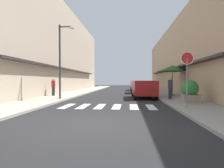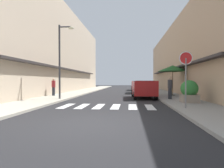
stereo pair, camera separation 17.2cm
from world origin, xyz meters
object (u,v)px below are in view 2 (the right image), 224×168
Objects in this scene: parked_car_near at (143,87)px; pedestrian_walking_far at (54,87)px; parked_car_mid at (139,85)px; street_lamp at (62,54)px; parked_car_far at (137,84)px; pedestrian_walking_near at (170,87)px; cafe_umbrella at (173,68)px; planter_corner at (189,91)px; round_street_sign at (186,65)px.

pedestrian_walking_far reaches higher than parked_car_near.
parked_car_near is 2.69× the size of pedestrian_walking_far.
street_lamp reaches higher than parked_car_mid.
pedestrian_walking_near reaches higher than parked_car_far.
cafe_umbrella is 6.16m from planter_corner.
pedestrian_walking_near is at bearing -83.22° from parked_car_far.
cafe_umbrella is (2.81, -4.68, 1.68)m from parked_car_mid.
parked_car_near is 0.96× the size of parked_car_far.
parked_car_far is 17.14m from street_lamp.
parked_car_mid is at bearing 178.11° from pedestrian_walking_near.
parked_car_mid is 11.11m from street_lamp.
pedestrian_walking_far is (-8.01, -6.06, 0.02)m from parked_car_mid.
round_street_sign is 0.50× the size of street_lamp.
parked_car_far is at bearing 68.62° from street_lamp.
parked_car_far is 17.65m from planter_corner.
parked_car_near is at bearing -143.96° from cafe_umbrella.
parked_car_mid is 1.49× the size of cafe_umbrella.
parked_car_far is 15.24m from pedestrian_walking_far.
parked_car_mid is 0.94× the size of parked_car_far.
pedestrian_walking_far is at bearing -172.73° from cafe_umbrella.
pedestrian_walking_near reaches higher than parked_car_near.
round_street_sign is at bearing -75.97° from parked_car_near.
cafe_umbrella is at bearing -105.08° from pedestrian_walking_far.
round_street_sign and cafe_umbrella have the same top height.
cafe_umbrella is (1.22, 8.43, 0.36)m from round_street_sign.
planter_corner is at bearing -10.92° from street_lamp.
street_lamp is (-7.77, 4.23, 1.23)m from round_street_sign.
round_street_sign is 11.99m from pedestrian_walking_far.
pedestrian_walking_far is (-9.83, 2.33, -0.04)m from pedestrian_walking_near.
pedestrian_walking_far is at bearing -142.91° from parked_car_mid.
round_street_sign is 3.08m from planter_corner.
parked_car_mid is 0.75× the size of street_lamp.
cafe_umbrella is (2.81, 2.05, 1.68)m from parked_car_near.
pedestrian_walking_far is at bearing -117.46° from pedestrian_walking_near.
parked_car_far is 12.04m from cafe_umbrella.
pedestrian_walking_near is at bearing -42.40° from parked_car_near.
parked_car_mid and parked_car_far have the same top height.
pedestrian_walking_far is (-8.01, 0.67, 0.01)m from parked_car_near.
round_street_sign is 8.94m from street_lamp.
pedestrian_walking_far is (-10.55, 4.50, 0.14)m from planter_corner.
cafe_umbrella is (2.81, -11.59, 1.68)m from parked_car_far.
planter_corner is (2.54, -3.84, -0.12)m from parked_car_near.
street_lamp is at bearing -111.38° from parked_car_far.
parked_car_near is 7.02m from street_lamp.
pedestrian_walking_far is (-10.82, -1.38, -1.66)m from cafe_umbrella.
parked_car_near is 1.52× the size of round_street_sign.
parked_car_far is 1.58× the size of round_street_sign.
cafe_umbrella is at bearing 87.35° from planter_corner.
street_lamp reaches higher than cafe_umbrella.
cafe_umbrella is 1.70× the size of pedestrian_walking_near.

